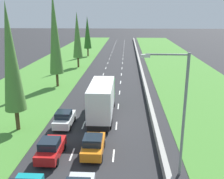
# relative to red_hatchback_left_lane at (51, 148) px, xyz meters

# --- Properties ---
(ground_plane) EXTENTS (300.00, 300.00, 0.00)m
(ground_plane) POSITION_rel_red_hatchback_left_lane_xyz_m (3.34, 39.60, -0.84)
(ground_plane) COLOR #28282B
(ground_plane) RESTS_ON ground
(grass_verge_left) EXTENTS (14.00, 140.00, 0.04)m
(grass_verge_left) POSITION_rel_red_hatchback_left_lane_xyz_m (-9.31, 39.60, -0.82)
(grass_verge_left) COLOR #478433
(grass_verge_left) RESTS_ON ground
(grass_verge_right) EXTENTS (14.00, 140.00, 0.04)m
(grass_verge_right) POSITION_rel_red_hatchback_left_lane_xyz_m (17.69, 39.60, -0.82)
(grass_verge_right) COLOR #478433
(grass_verge_right) RESTS_ON ground
(median_barrier) EXTENTS (0.44, 120.00, 0.85)m
(median_barrier) POSITION_rel_red_hatchback_left_lane_xyz_m (9.04, 39.60, -0.41)
(median_barrier) COLOR #9E9B93
(median_barrier) RESTS_ON ground
(lane_markings) EXTENTS (3.64, 116.00, 0.01)m
(lane_markings) POSITION_rel_red_hatchback_left_lane_xyz_m (3.34, 39.60, -0.83)
(lane_markings) COLOR white
(lane_markings) RESTS_ON ground
(red_hatchback_left_lane) EXTENTS (1.74, 3.90, 1.72)m
(red_hatchback_left_lane) POSITION_rel_red_hatchback_left_lane_xyz_m (0.00, 0.00, 0.00)
(red_hatchback_left_lane) COLOR red
(red_hatchback_left_lane) RESTS_ON ground
(orange_hatchback_centre_lane) EXTENTS (1.74, 3.90, 1.72)m
(orange_hatchback_centre_lane) POSITION_rel_red_hatchback_left_lane_xyz_m (3.39, 0.76, 0.00)
(orange_hatchback_centre_lane) COLOR orange
(orange_hatchback_centre_lane) RESTS_ON ground
(white_hatchback_left_lane) EXTENTS (1.74, 3.90, 1.72)m
(white_hatchback_left_lane) POSITION_rel_red_hatchback_left_lane_xyz_m (-0.35, 6.24, 0.00)
(white_hatchback_left_lane) COLOR white
(white_hatchback_left_lane) RESTS_ON ground
(white_box_truck_centre_lane) EXTENTS (2.46, 9.40, 4.18)m
(white_box_truck_centre_lane) POSITION_rel_red_hatchback_left_lane_xyz_m (3.39, 8.96, 1.35)
(white_box_truck_centre_lane) COLOR black
(white_box_truck_centre_lane) RESTS_ON ground
(poplar_tree_second) EXTENTS (2.11, 2.11, 12.58)m
(poplar_tree_second) POSITION_rel_red_hatchback_left_lane_xyz_m (-4.86, 5.13, 6.50)
(poplar_tree_second) COLOR #4C3823
(poplar_tree_second) RESTS_ON ground
(poplar_tree_third) EXTENTS (2.17, 2.17, 14.71)m
(poplar_tree_third) POSITION_rel_red_hatchback_left_lane_xyz_m (-5.07, 21.56, 7.57)
(poplar_tree_third) COLOR #4C3823
(poplar_tree_third) RESTS_ON ground
(poplar_tree_fourth) EXTENTS (2.10, 2.10, 11.80)m
(poplar_tree_fourth) POSITION_rel_red_hatchback_left_lane_xyz_m (-4.50, 37.17, 6.12)
(poplar_tree_fourth) COLOR #4C3823
(poplar_tree_fourth) RESTS_ON ground
(poplar_tree_fifth) EXTENTS (2.07, 2.07, 10.73)m
(poplar_tree_fifth) POSITION_rel_red_hatchback_left_lane_xyz_m (-4.59, 52.44, 5.58)
(poplar_tree_fifth) COLOR #4C3823
(poplar_tree_fifth) RESTS_ON ground
(street_light_mast) EXTENTS (3.20, 0.28, 9.00)m
(street_light_mast) POSITION_rel_red_hatchback_left_lane_xyz_m (9.72, -1.70, 4.40)
(street_light_mast) COLOR gray
(street_light_mast) RESTS_ON ground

